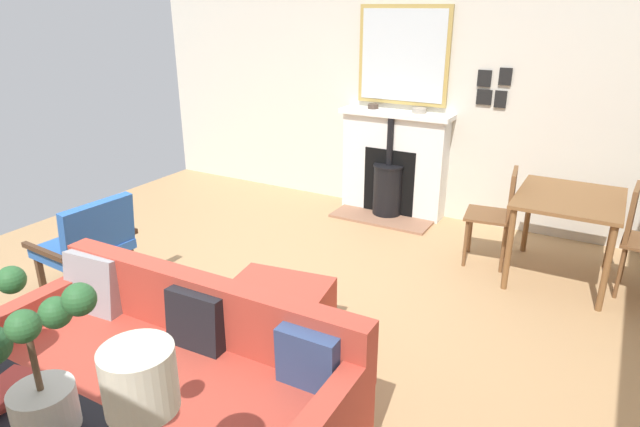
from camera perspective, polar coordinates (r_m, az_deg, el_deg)
ground_plane at (r=4.22m, az=-10.21°, el=-10.99°), size 5.91×6.00×0.01m
wall_left at (r=6.20m, az=6.78°, el=12.46°), size 0.12×6.00×2.60m
fireplace at (r=6.08m, az=7.62°, el=4.70°), size 0.64×1.23×1.15m
mirror_over_mantel at (r=5.99m, az=8.71°, el=16.05°), size 0.04×1.00×1.01m
mantel_bowl_near at (r=6.08m, az=5.58°, el=11.15°), size 0.12×0.12×0.05m
mantel_bowl_far at (r=5.89m, az=10.37°, el=10.61°), size 0.15×0.15×0.05m
sofa at (r=3.13m, az=-15.70°, el=-16.54°), size 0.95×2.06×0.81m
ottoman at (r=3.83m, az=-4.56°, el=-9.88°), size 0.69×0.77×0.41m
armchair_accent at (r=4.67m, az=-23.07°, el=-2.69°), size 0.72×0.63×0.82m
console_table at (r=2.61m, az=-28.50°, el=-18.95°), size 0.34×1.91×0.73m
table_lamp_far_end at (r=1.83m, az=-18.32°, el=-16.66°), size 0.23×0.23×0.52m
potted_plant at (r=2.26m, az=-27.80°, el=-13.93°), size 0.36×0.46×0.62m
book_stack at (r=2.63m, az=-30.26°, el=-15.95°), size 0.29×0.20×0.05m
dining_table at (r=4.93m, az=24.59°, el=0.52°), size 0.95×0.81×0.75m
dining_chair_near_fireplace at (r=5.04m, az=18.31°, el=0.43°), size 0.45×0.45×0.89m
dining_chair_by_back_wall at (r=4.97m, az=30.57°, el=-1.73°), size 0.43×0.43×0.90m
photo_gallery_row at (r=5.76m, az=17.69°, el=12.44°), size 0.02×0.33×0.39m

